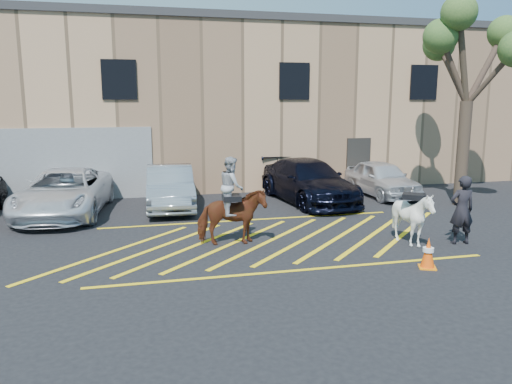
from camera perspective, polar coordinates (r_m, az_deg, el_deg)
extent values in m
plane|color=black|center=(14.15, 1.30, -5.28)|extent=(90.00, 90.00, 0.00)
imported|color=silver|center=(17.97, -21.07, -0.06)|extent=(3.14, 5.80, 1.54)
imported|color=#91979E|center=(18.16, -9.81, 0.56)|extent=(1.81, 4.67, 1.52)
imported|color=black|center=(19.10, 5.98, 1.26)|extent=(2.86, 5.71, 1.59)
imported|color=silver|center=(20.82, 14.14, 1.52)|extent=(1.76, 4.20, 1.42)
imported|color=black|center=(14.48, 22.46, -1.91)|extent=(0.72, 0.51, 1.87)
cube|color=tan|center=(25.40, -5.79, 9.68)|extent=(32.00, 10.00, 7.00)
cube|color=#2D2D30|center=(25.61, -5.94, 17.87)|extent=(32.20, 10.20, 0.30)
cube|color=black|center=(20.13, -15.38, 12.29)|extent=(1.30, 0.08, 1.50)
cube|color=black|center=(21.16, 4.40, 12.52)|extent=(1.30, 0.08, 1.50)
cube|color=black|center=(23.71, 18.63, 11.79)|extent=(1.30, 0.08, 1.50)
cube|color=#38332D|center=(22.42, 11.60, 3.26)|extent=(1.10, 0.08, 2.20)
cube|color=yellow|center=(13.43, -16.06, -6.55)|extent=(4.20, 4.20, 0.01)
cube|color=yellow|center=(13.42, -11.55, -6.36)|extent=(4.20, 4.20, 0.01)
cube|color=yellow|center=(13.49, -7.06, -6.13)|extent=(4.20, 4.20, 0.01)
cube|color=yellow|center=(13.64, -2.66, -5.87)|extent=(4.20, 4.20, 0.01)
cube|color=yellow|center=(13.87, 1.62, -5.58)|extent=(4.20, 4.20, 0.01)
cube|color=yellow|center=(14.17, 5.74, -5.28)|extent=(4.20, 4.20, 0.01)
cube|color=yellow|center=(14.55, 9.66, -4.96)|extent=(4.20, 4.20, 0.01)
cube|color=yellow|center=(14.98, 13.36, -4.64)|extent=(4.20, 4.20, 0.01)
cube|color=yellow|center=(15.48, 16.84, -4.32)|extent=(4.20, 4.20, 0.01)
cube|color=yellow|center=(16.21, -0.71, -3.20)|extent=(9.50, 0.12, 0.01)
cube|color=yellow|center=(11.59, 4.93, -8.90)|extent=(9.50, 0.12, 0.01)
imported|color=maroon|center=(13.34, -2.80, -2.88)|extent=(1.85, 0.92, 1.52)
imported|color=#9B9CA5|center=(13.17, -2.83, 0.70)|extent=(0.63, 0.78, 1.55)
cube|color=black|center=(13.23, -2.82, -0.64)|extent=(0.49, 0.58, 0.14)
imported|color=silver|center=(13.93, 17.46, -2.84)|extent=(1.78, 1.81, 1.50)
cube|color=black|center=(13.81, 17.59, -0.48)|extent=(0.72, 0.70, 0.14)
cube|color=orange|center=(12.38, 18.98, -8.13)|extent=(0.50, 0.50, 0.03)
cone|color=#F9500A|center=(12.27, 19.08, -6.51)|extent=(0.32, 0.32, 0.70)
cylinder|color=white|center=(12.25, 19.10, -6.25)|extent=(0.25, 0.25, 0.10)
cylinder|color=#413427|center=(19.77, 22.55, 4.05)|extent=(0.44, 0.44, 3.80)
cylinder|color=#4E3B2F|center=(20.28, 24.77, 12.75)|extent=(1.76, 0.51, 2.68)
cylinder|color=#47362B|center=(20.35, 21.51, 12.49)|extent=(0.33, 1.88, 2.34)
cylinder|color=#4C3B2E|center=(19.34, 21.67, 12.75)|extent=(1.40, 0.20, 2.39)
cylinder|color=#4E3F2F|center=(19.31, 25.24, 11.74)|extent=(0.78, 1.62, 1.96)
cylinder|color=#4B3D2D|center=(19.22, 22.57, 13.78)|extent=(1.16, 0.77, 3.11)
sphere|color=#537230|center=(20.99, 26.55, 16.00)|extent=(1.20, 1.20, 1.20)
sphere|color=#496A2D|center=(21.10, 20.16, 15.49)|extent=(1.20, 1.20, 1.20)
sphere|color=#4E6C2E|center=(19.09, 20.36, 16.34)|extent=(1.20, 1.20, 1.20)
sphere|color=#557231|center=(18.89, 22.20, 18.47)|extent=(1.20, 1.20, 1.20)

